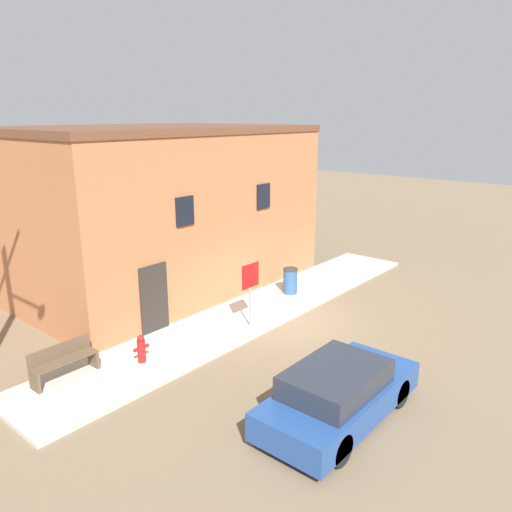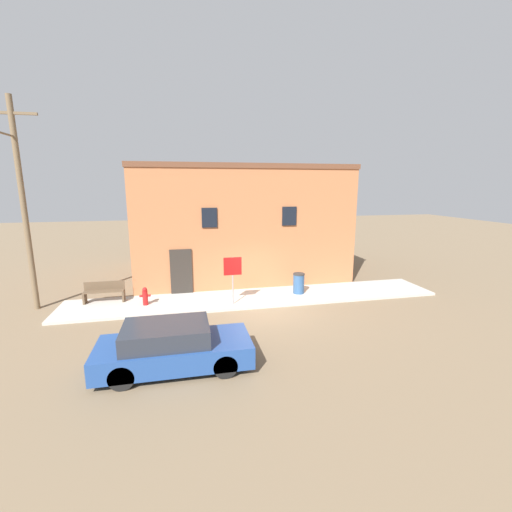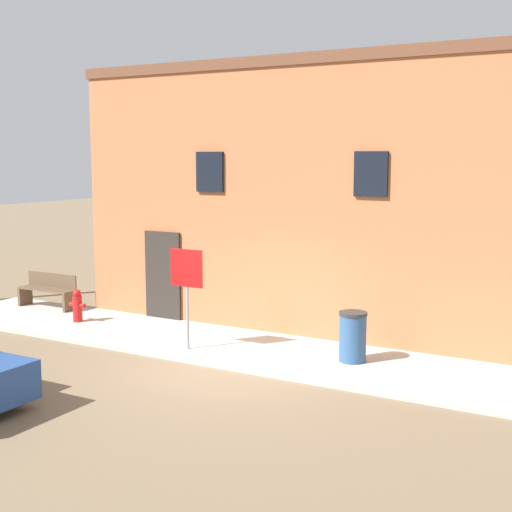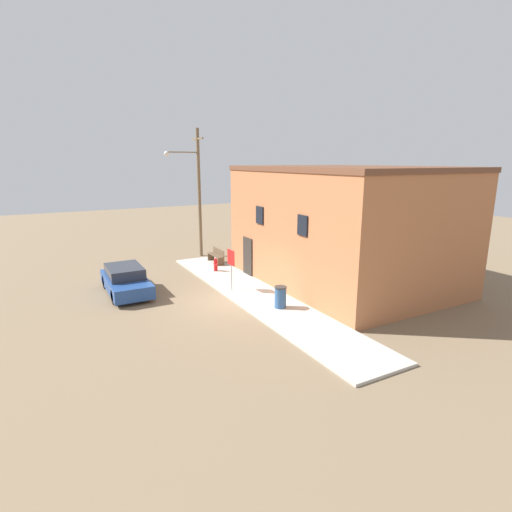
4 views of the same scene
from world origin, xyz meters
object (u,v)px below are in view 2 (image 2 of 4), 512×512
object	(u,v)px
fire_hydrant	(145,296)
bench	(104,292)
stop_sign	(233,271)
parked_car	(173,347)
trash_bin	(299,283)
utility_pole	(20,198)

from	to	relation	value
fire_hydrant	bench	world-z (taller)	bench
stop_sign	parked_car	bearing A→B (deg)	-117.53
trash_bin	parked_car	size ratio (longest dim) A/B	0.22
parked_car	trash_bin	bearing A→B (deg)	44.04
fire_hydrant	stop_sign	size ratio (longest dim) A/B	0.38
bench	utility_pole	world-z (taller)	utility_pole
fire_hydrant	trash_bin	size ratio (longest dim) A/B	0.80
fire_hydrant	utility_pole	distance (m)	6.07
fire_hydrant	parked_car	bearing A→B (deg)	-76.82
trash_bin	bench	bearing A→B (deg)	175.56
trash_bin	utility_pole	bearing A→B (deg)	177.53
fire_hydrant	bench	distance (m)	1.94
stop_sign	bench	world-z (taller)	stop_sign
stop_sign	fire_hydrant	bearing A→B (deg)	169.13
stop_sign	utility_pole	bearing A→B (deg)	170.69
utility_pole	parked_car	world-z (taller)	utility_pole
bench	trash_bin	distance (m)	8.66
bench	fire_hydrant	bearing A→B (deg)	-24.52
bench	stop_sign	bearing A→B (deg)	-15.55
bench	utility_pole	size ratio (longest dim) A/B	0.20
fire_hydrant	utility_pole	size ratio (longest dim) A/B	0.09
fire_hydrant	stop_sign	bearing A→B (deg)	-10.87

